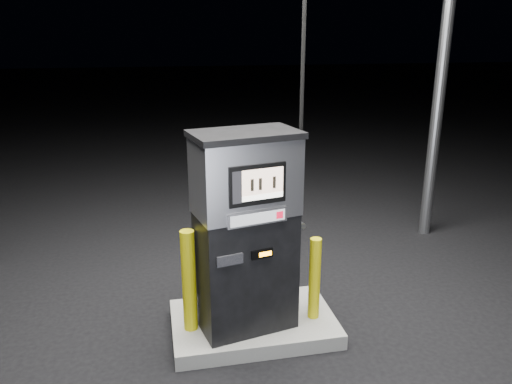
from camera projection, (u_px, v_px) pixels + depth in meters
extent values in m
plane|color=black|center=(253.00, 330.00, 5.00)|extent=(80.00, 80.00, 0.00)
cube|color=slate|center=(253.00, 324.00, 4.98)|extent=(1.60, 1.00, 0.15)
cylinder|color=gray|center=(441.00, 78.00, 6.75)|extent=(0.16, 0.16, 4.50)
cube|color=black|center=(246.00, 270.00, 4.67)|extent=(0.96, 0.68, 1.15)
cube|color=#AFAFB6|center=(245.00, 176.00, 4.39)|extent=(0.98, 0.70, 0.69)
cube|color=black|center=(245.00, 134.00, 4.27)|extent=(1.02, 0.74, 0.06)
cube|color=black|center=(258.00, 185.00, 4.16)|extent=(0.51, 0.13, 0.35)
cube|color=beige|center=(263.00, 181.00, 4.15)|extent=(0.37, 0.08, 0.22)
cube|color=white|center=(263.00, 197.00, 4.19)|extent=(0.37, 0.08, 0.05)
cube|color=#AFAFB6|center=(257.00, 218.00, 4.25)|extent=(0.55, 0.14, 0.13)
cube|color=#979A9F|center=(258.00, 218.00, 4.23)|extent=(0.50, 0.11, 0.10)
cube|color=red|center=(280.00, 215.00, 4.31)|extent=(0.06, 0.02, 0.06)
cube|color=black|center=(262.00, 254.00, 4.37)|extent=(0.20, 0.06, 0.08)
cube|color=#FF970C|center=(265.00, 254.00, 4.37)|extent=(0.12, 0.03, 0.04)
cube|color=black|center=(230.00, 260.00, 4.26)|extent=(0.24, 0.07, 0.09)
cube|color=black|center=(293.00, 224.00, 4.73)|extent=(0.12, 0.18, 0.23)
cylinder|color=gray|center=(298.00, 223.00, 4.75)|extent=(0.10, 0.21, 0.06)
cylinder|color=black|center=(303.00, 57.00, 4.24)|extent=(0.04, 0.04, 2.85)
cylinder|color=#C5BA0A|center=(189.00, 281.00, 4.62)|extent=(0.16, 0.16, 1.00)
cylinder|color=#C5BA0A|center=(315.00, 279.00, 4.84)|extent=(0.14, 0.14, 0.84)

